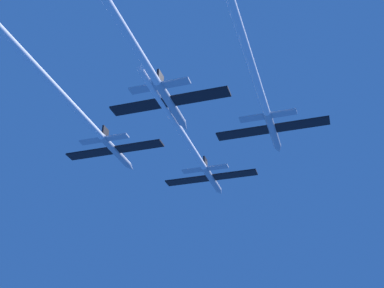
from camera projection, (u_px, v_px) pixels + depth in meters
name	position (u px, v px, depth m)	size (l,w,h in m)	color
jet_lead	(196.00, 155.00, 76.35)	(15.86, 39.01, 2.63)	#B2BAC6
jet_left_wing	(79.00, 112.00, 67.04)	(15.86, 44.94, 2.63)	#B2BAC6
jet_right_wing	(257.00, 83.00, 59.71)	(15.86, 44.87, 2.63)	#B2BAC6
jet_slot	(142.00, 57.00, 55.24)	(15.86, 39.98, 2.63)	#B2BAC6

